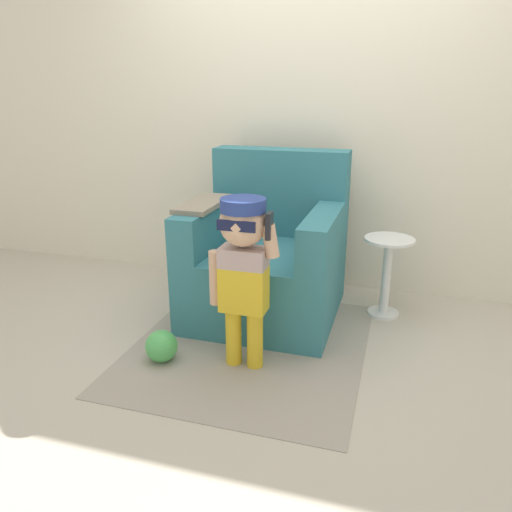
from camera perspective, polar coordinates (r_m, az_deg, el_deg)
ground_plane at (r=3.21m, az=2.98°, el=-7.56°), size 10.00×10.00×0.00m
wall_back at (r=3.63m, az=6.40°, el=16.74°), size 10.00×0.05×2.60m
armchair at (r=3.23m, az=1.37°, el=-0.15°), size 0.93×0.95×1.03m
person_child at (r=2.50m, az=-1.48°, el=-0.20°), size 0.37×0.28×0.91m
side_table at (r=3.30m, az=14.73°, el=-1.49°), size 0.31×0.31×0.52m
rug at (r=2.93m, az=-0.68°, el=-10.12°), size 1.30×1.49×0.01m
toy_ball at (r=2.79m, az=-10.75°, el=-10.08°), size 0.18×0.18×0.18m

